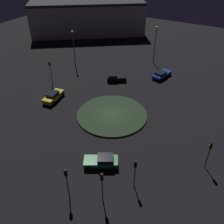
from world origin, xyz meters
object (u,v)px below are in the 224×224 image
car_black (116,77)px  streetlamp_north (156,39)px  traffic_light_west (50,68)px  traffic_light_southeast_near (102,182)px  car_blue (162,74)px  car_yellow (53,96)px  streetlamp_northwest (73,42)px  store_building (88,16)px  traffic_light_east (210,150)px  traffic_light_south (67,178)px  car_green (102,161)px  traffic_light_southeast (135,168)px

car_black → streetlamp_north: bearing=40.2°
traffic_light_west → streetlamp_north: streetlamp_north is taller
car_black → traffic_light_southeast_near: bearing=-97.8°
car_blue → car_yellow: size_ratio=1.03×
traffic_light_southeast_near → streetlamp_northwest: size_ratio=0.53×
traffic_light_west → store_building: size_ratio=0.13×
traffic_light_southeast_near → store_building: 59.98m
traffic_light_east → car_black: bearing=-21.0°
traffic_light_southeast_near → store_building: bearing=9.7°
car_blue → streetlamp_northwest: streetlamp_northwest is taller
traffic_light_south → car_blue: bearing=-10.4°
traffic_light_south → store_building: store_building is taller
car_green → car_blue: bearing=-115.5°
car_yellow → traffic_light_southeast: bearing=-123.2°
car_blue → streetlamp_northwest: bearing=115.9°
car_black → traffic_light_southeast: 25.74m
car_black → streetlamp_northwest: bearing=137.9°
car_yellow → store_building: bearing=17.3°
streetlamp_northwest → streetlamp_north: streetlamp_north is taller
car_green → traffic_light_west: bearing=-63.8°
streetlamp_northwest → traffic_light_west: bearing=-85.8°
traffic_light_east → traffic_light_south: size_ratio=0.96×
traffic_light_west → store_building: bearing=124.9°
traffic_light_southeast → traffic_light_south: traffic_light_south is taller
streetlamp_north → car_green: bearing=-79.6°
streetlamp_north → store_building: store_building is taller
car_black → traffic_light_west: 12.84m
traffic_light_east → streetlamp_northwest: streetlamp_northwest is taller
car_blue → store_building: bearing=72.3°
traffic_light_east → store_building: bearing=-27.6°
car_black → traffic_light_southeast_near: traffic_light_southeast_near is taller
traffic_light_southeast → store_building: 58.61m
streetlamp_northwest → car_yellow: bearing=-69.1°
car_green → streetlamp_north: bearing=-109.0°
streetlamp_north → traffic_light_southeast: bearing=-72.0°
traffic_light_west → streetlamp_northwest: (-0.62, 8.52, 2.33)m
streetlamp_north → traffic_light_west: bearing=-127.1°
traffic_light_west → traffic_light_southeast_near: bearing=-25.0°
car_yellow → traffic_light_east: size_ratio=1.15×
traffic_light_southeast → traffic_light_south: size_ratio=0.95×
car_yellow → streetlamp_northwest: size_ratio=0.59×
car_green → traffic_light_south: (-0.83, -5.67, 2.29)m
car_green → car_black: bearing=-94.9°
car_black → traffic_light_west: traffic_light_west is taller
car_black → car_green: car_green is taller
car_yellow → store_building: (-16.64, 35.80, 3.78)m
car_black → car_green: (9.31, -20.51, -0.01)m
traffic_light_southeast → traffic_light_south: (-5.67, -4.79, 0.14)m
car_blue → traffic_light_southeast: traffic_light_southeast is taller
car_black → traffic_light_southeast_near: 27.61m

